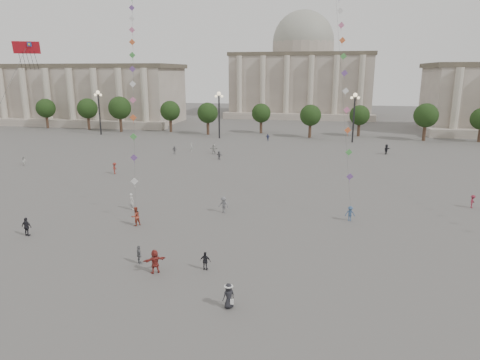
# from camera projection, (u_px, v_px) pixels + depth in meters

# --- Properties ---
(ground) EXTENTS (360.00, 360.00, 0.00)m
(ground) POSITION_uv_depth(u_px,v_px,m) (184.00, 292.00, 29.99)
(ground) COLOR #595654
(ground) RESTS_ON ground
(hall_west) EXTENTS (84.00, 26.22, 17.20)m
(hall_west) POSITION_uv_depth(u_px,v_px,m) (49.00, 94.00, 131.50)
(hall_west) COLOR gray
(hall_west) RESTS_ON ground
(hall_central) EXTENTS (48.30, 34.30, 35.50)m
(hall_central) POSITION_uv_depth(u_px,v_px,m) (302.00, 74.00, 149.26)
(hall_central) COLOR gray
(hall_central) RESTS_ON ground
(tree_row) EXTENTS (137.12, 5.12, 8.00)m
(tree_row) POSITION_uv_depth(u_px,v_px,m) (288.00, 113.00, 102.77)
(tree_row) COLOR #3B281D
(tree_row) RESTS_ON ground
(lamp_post_far_west) EXTENTS (2.00, 0.90, 10.65)m
(lamp_post_far_west) POSITION_uv_depth(u_px,v_px,m) (99.00, 104.00, 103.31)
(lamp_post_far_west) COLOR #262628
(lamp_post_far_west) RESTS_ON ground
(lamp_post_mid_west) EXTENTS (2.00, 0.90, 10.65)m
(lamp_post_mid_west) POSITION_uv_depth(u_px,v_px,m) (219.00, 106.00, 97.56)
(lamp_post_mid_west) COLOR #262628
(lamp_post_mid_west) RESTS_ON ground
(lamp_post_mid_east) EXTENTS (2.00, 0.90, 10.65)m
(lamp_post_mid_east) POSITION_uv_depth(u_px,v_px,m) (354.00, 108.00, 91.81)
(lamp_post_mid_east) COLOR #262628
(lamp_post_mid_east) RESTS_ON ground
(person_crowd_0) EXTENTS (0.95, 0.42, 1.61)m
(person_crowd_0) POSITION_uv_depth(u_px,v_px,m) (268.00, 137.00, 95.05)
(person_crowd_0) COLOR navy
(person_crowd_0) RESTS_ON ground
(person_crowd_1) EXTENTS (0.96, 0.92, 1.56)m
(person_crowd_1) POSITION_uv_depth(u_px,v_px,m) (24.00, 161.00, 70.42)
(person_crowd_1) COLOR silver
(person_crowd_1) RESTS_ON ground
(person_crowd_4) EXTENTS (1.72, 1.45, 1.86)m
(person_crowd_4) POSITION_uv_depth(u_px,v_px,m) (214.00, 149.00, 80.14)
(person_crowd_4) COLOR #ADAEA9
(person_crowd_4) RESTS_ON ground
(person_crowd_6) EXTENTS (1.31, 0.95, 1.82)m
(person_crowd_6) POSITION_uv_depth(u_px,v_px,m) (224.00, 205.00, 46.67)
(person_crowd_6) COLOR slate
(person_crowd_6) RESTS_ON ground
(person_crowd_8) EXTENTS (0.99, 1.13, 1.52)m
(person_crowd_8) POSITION_uv_depth(u_px,v_px,m) (473.00, 201.00, 48.34)
(person_crowd_8) COLOR maroon
(person_crowd_8) RESTS_ON ground
(person_crowd_9) EXTENTS (1.49, 1.73, 1.88)m
(person_crowd_9) POSITION_uv_depth(u_px,v_px,m) (386.00, 149.00, 79.85)
(person_crowd_9) COLOR black
(person_crowd_9) RESTS_ON ground
(person_crowd_10) EXTENTS (0.51, 0.65, 1.59)m
(person_crowd_10) POSITION_uv_depth(u_px,v_px,m) (192.00, 147.00, 83.02)
(person_crowd_10) COLOR #B0B0AC
(person_crowd_10) RESTS_ON ground
(person_crowd_12) EXTENTS (1.43, 1.14, 1.52)m
(person_crowd_12) POSITION_uv_depth(u_px,v_px,m) (219.00, 155.00, 75.18)
(person_crowd_12) COLOR slate
(person_crowd_12) RESTS_ON ground
(person_crowd_13) EXTENTS (0.82, 0.74, 1.88)m
(person_crowd_13) POSITION_uv_depth(u_px,v_px,m) (132.00, 201.00, 47.77)
(person_crowd_13) COLOR beige
(person_crowd_13) RESTS_ON ground
(person_crowd_16) EXTENTS (0.93, 0.52, 1.49)m
(person_crowd_16) POSITION_uv_depth(u_px,v_px,m) (174.00, 150.00, 80.19)
(person_crowd_16) COLOR slate
(person_crowd_16) RESTS_ON ground
(person_crowd_17) EXTENTS (0.85, 1.22, 1.73)m
(person_crowd_17) POSITION_uv_depth(u_px,v_px,m) (115.00, 168.00, 64.54)
(person_crowd_17) COLOR maroon
(person_crowd_17) RESTS_ON ground
(tourist_1) EXTENTS (1.10, 0.55, 1.81)m
(tourist_1) POSITION_uv_depth(u_px,v_px,m) (27.00, 227.00, 40.04)
(tourist_1) COLOR black
(tourist_1) RESTS_ON ground
(tourist_2) EXTENTS (1.75, 1.45, 1.88)m
(tourist_2) POSITION_uv_depth(u_px,v_px,m) (155.00, 261.00, 32.66)
(tourist_2) COLOR maroon
(tourist_2) RESTS_ON ground
(tourist_3) EXTENTS (0.87, 0.91, 1.52)m
(tourist_3) POSITION_uv_depth(u_px,v_px,m) (139.00, 255.00, 34.28)
(tourist_3) COLOR slate
(tourist_3) RESTS_ON ground
(tourist_4) EXTENTS (0.89, 0.41, 1.48)m
(tourist_4) POSITION_uv_depth(u_px,v_px,m) (205.00, 261.00, 33.19)
(tourist_4) COLOR black
(tourist_4) RESTS_ON ground
(kite_flyer_0) EXTENTS (1.14, 1.19, 1.94)m
(kite_flyer_0) POSITION_uv_depth(u_px,v_px,m) (136.00, 216.00, 42.74)
(kite_flyer_0) COLOR #9D3C2A
(kite_flyer_0) RESTS_ON ground
(kite_flyer_1) EXTENTS (1.07, 0.68, 1.59)m
(kite_flyer_1) POSITION_uv_depth(u_px,v_px,m) (350.00, 214.00, 44.12)
(kite_flyer_1) COLOR #37537C
(kite_flyer_1) RESTS_ON ground
(hat_person) EXTENTS (0.99, 0.96, 1.71)m
(hat_person) POSITION_uv_depth(u_px,v_px,m) (229.00, 295.00, 27.78)
(hat_person) COLOR black
(hat_person) RESTS_ON ground
(dragon_kite) EXTENTS (2.37, 5.98, 18.80)m
(dragon_kite) POSITION_uv_depth(u_px,v_px,m) (27.00, 57.00, 37.52)
(dragon_kite) COLOR red
(dragon_kite) RESTS_ON ground
(kite_train_west) EXTENTS (17.08, 39.49, 60.20)m
(kite_train_west) POSITION_uv_depth(u_px,v_px,m) (132.00, 3.00, 58.86)
(kite_train_west) COLOR #3F3F3F
(kite_train_west) RESTS_ON ground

